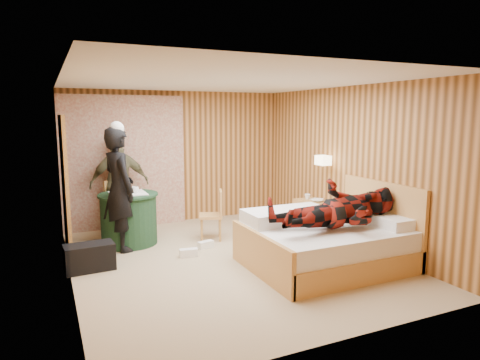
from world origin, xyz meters
name	(u,v)px	position (x,y,z in m)	size (l,w,h in m)	color
floor	(228,259)	(0.00, 0.00, 0.00)	(4.20, 5.00, 0.01)	tan
ceiling	(228,81)	(0.00, 0.00, 2.50)	(4.20, 5.00, 0.01)	white
wall_back	(177,157)	(0.00, 2.50, 1.25)	(4.20, 0.02, 2.50)	tan
wall_left	(66,183)	(-2.10, 0.00, 1.25)	(0.02, 5.00, 2.50)	tan
wall_right	(349,166)	(2.10, 0.00, 1.25)	(0.02, 5.00, 2.50)	tan
curtain	(125,162)	(-1.00, 2.43, 1.20)	(2.20, 0.08, 2.40)	beige
doorway	(65,184)	(-2.06, 1.40, 1.02)	(0.06, 0.90, 2.05)	black
wall_lamp	(323,160)	(1.92, 0.45, 1.30)	(0.26, 0.24, 0.16)	gold
bed	(326,242)	(1.12, -0.78, 0.32)	(2.04, 1.61, 1.11)	#E9A85F
nightstand	(311,216)	(1.88, 0.70, 0.30)	(0.44, 0.59, 0.57)	#E9A85F
round_table	(129,218)	(-1.15, 1.35, 0.42)	(0.94, 0.94, 0.83)	#214829
chair_far	(119,203)	(-1.18, 2.08, 0.54)	(0.55, 0.55, 0.93)	#E9A85F
chair_near	(215,211)	(0.20, 1.01, 0.48)	(0.48, 0.48, 0.82)	#E9A85F
duffel_bag	(90,257)	(-1.85, 0.36, 0.18)	(0.63, 0.34, 0.36)	black
sneaker_left	(206,245)	(-0.12, 0.61, 0.06)	(0.25, 0.10, 0.11)	white
sneaker_right	(189,253)	(-0.49, 0.34, 0.06)	(0.26, 0.11, 0.12)	white
woman_standing	(119,189)	(-1.32, 1.10, 0.94)	(0.68, 0.45, 1.88)	black
man_at_table	(120,184)	(-1.15, 2.13, 0.86)	(1.01, 0.42, 1.72)	#6B6947
man_on_bed	(340,198)	(1.15, -1.01, 0.98)	(1.77, 0.67, 0.86)	maroon
book_lower	(313,200)	(1.88, 0.65, 0.58)	(0.17, 0.22, 0.02)	white
book_upper	(313,199)	(1.88, 0.65, 0.60)	(0.16, 0.22, 0.02)	white
cup_nightstand	(307,197)	(1.88, 0.83, 0.62)	(0.10, 0.10, 0.09)	white
cup_table	(135,190)	(-1.05, 1.30, 0.88)	(0.12, 0.12, 0.10)	white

